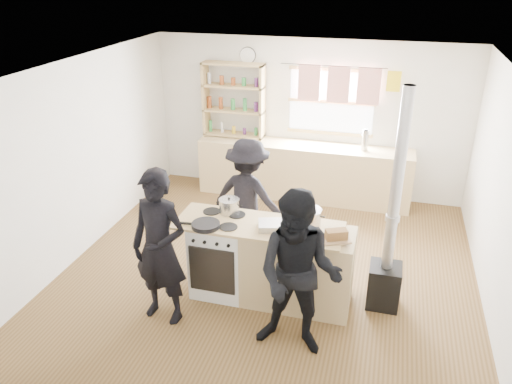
{
  "coord_description": "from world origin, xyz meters",
  "views": [
    {
      "loc": [
        1.24,
        -5.17,
        3.54
      ],
      "look_at": [
        -0.16,
        -0.1,
        1.1
      ],
      "focal_mm": 35.0,
      "sensor_mm": 36.0,
      "label": 1
    }
  ],
  "objects_px": {
    "bread_board": "(336,236)",
    "skillet_greens": "(206,225)",
    "thermos": "(365,140)",
    "person_far": "(248,197)",
    "stockpot_counter": "(307,217)",
    "person_near_right": "(299,275)",
    "flue_heater": "(388,255)",
    "stockpot_stove": "(229,206)",
    "person_near_left": "(160,248)",
    "cooking_island": "(271,262)",
    "roast_tray": "(275,225)"
  },
  "relations": [
    {
      "from": "cooking_island",
      "to": "person_near_left",
      "type": "distance_m",
      "value": 1.27
    },
    {
      "from": "roast_tray",
      "to": "flue_heater",
      "type": "xyz_separation_m",
      "value": [
        1.21,
        0.24,
        -0.32
      ]
    },
    {
      "from": "cooking_island",
      "to": "flue_heater",
      "type": "relative_size",
      "value": 0.79
    },
    {
      "from": "person_far",
      "to": "skillet_greens",
      "type": "bearing_deg",
      "value": 95.65
    },
    {
      "from": "bread_board",
      "to": "thermos",
      "type": "bearing_deg",
      "value": 88.54
    },
    {
      "from": "roast_tray",
      "to": "person_far",
      "type": "height_order",
      "value": "person_far"
    },
    {
      "from": "stockpot_counter",
      "to": "person_near_right",
      "type": "distance_m",
      "value": 0.87
    },
    {
      "from": "person_near_right",
      "to": "person_far",
      "type": "height_order",
      "value": "person_near_right"
    },
    {
      "from": "person_near_right",
      "to": "stockpot_counter",
      "type": "bearing_deg",
      "value": 97.69
    },
    {
      "from": "skillet_greens",
      "to": "stockpot_stove",
      "type": "distance_m",
      "value": 0.42
    },
    {
      "from": "skillet_greens",
      "to": "roast_tray",
      "type": "xyz_separation_m",
      "value": [
        0.72,
        0.17,
        0.01
      ]
    },
    {
      "from": "flue_heater",
      "to": "stockpot_stove",
      "type": "bearing_deg",
      "value": -179.55
    },
    {
      "from": "thermos",
      "to": "cooking_island",
      "type": "xyz_separation_m",
      "value": [
        -0.78,
        -2.77,
        -0.59
      ]
    },
    {
      "from": "stockpot_stove",
      "to": "stockpot_counter",
      "type": "distance_m",
      "value": 0.92
    },
    {
      "from": "person_near_right",
      "to": "person_far",
      "type": "xyz_separation_m",
      "value": [
        -0.99,
        1.7,
        -0.08
      ]
    },
    {
      "from": "roast_tray",
      "to": "bread_board",
      "type": "distance_m",
      "value": 0.67
    },
    {
      "from": "skillet_greens",
      "to": "person_near_left",
      "type": "bearing_deg",
      "value": -129.65
    },
    {
      "from": "person_far",
      "to": "stockpot_stove",
      "type": "bearing_deg",
      "value": 102.38
    },
    {
      "from": "thermos",
      "to": "stockpot_counter",
      "type": "height_order",
      "value": "thermos"
    },
    {
      "from": "roast_tray",
      "to": "stockpot_counter",
      "type": "bearing_deg",
      "value": 25.54
    },
    {
      "from": "thermos",
      "to": "person_far",
      "type": "height_order",
      "value": "person_far"
    },
    {
      "from": "thermos",
      "to": "skillet_greens",
      "type": "relative_size",
      "value": 0.96
    },
    {
      "from": "flue_heater",
      "to": "person_far",
      "type": "distance_m",
      "value": 1.96
    },
    {
      "from": "skillet_greens",
      "to": "bread_board",
      "type": "bearing_deg",
      "value": 3.77
    },
    {
      "from": "skillet_greens",
      "to": "person_near_left",
      "type": "xyz_separation_m",
      "value": [
        -0.35,
        -0.42,
        -0.1
      ]
    },
    {
      "from": "stockpot_counter",
      "to": "bread_board",
      "type": "relative_size",
      "value": 0.89
    },
    {
      "from": "skillet_greens",
      "to": "thermos",
      "type": "bearing_deg",
      "value": 63.81
    },
    {
      "from": "person_near_right",
      "to": "skillet_greens",
      "type": "bearing_deg",
      "value": 157.56
    },
    {
      "from": "skillet_greens",
      "to": "stockpot_stove",
      "type": "height_order",
      "value": "stockpot_stove"
    },
    {
      "from": "bread_board",
      "to": "person_near_left",
      "type": "bearing_deg",
      "value": -163.54
    },
    {
      "from": "stockpot_counter",
      "to": "bread_board",
      "type": "distance_m",
      "value": 0.42
    },
    {
      "from": "stockpot_counter",
      "to": "person_far",
      "type": "bearing_deg",
      "value": 137.22
    },
    {
      "from": "skillet_greens",
      "to": "cooking_island",
      "type": "bearing_deg",
      "value": 17.12
    },
    {
      "from": "person_near_left",
      "to": "stockpot_stove",
      "type": "bearing_deg",
      "value": 66.59
    },
    {
      "from": "cooking_island",
      "to": "roast_tray",
      "type": "bearing_deg",
      "value": -43.99
    },
    {
      "from": "bread_board",
      "to": "person_far",
      "type": "xyz_separation_m",
      "value": [
        -1.26,
        1.08,
        -0.21
      ]
    },
    {
      "from": "thermos",
      "to": "roast_tray",
      "type": "height_order",
      "value": "thermos"
    },
    {
      "from": "flue_heater",
      "to": "person_near_left",
      "type": "relative_size",
      "value": 1.46
    },
    {
      "from": "cooking_island",
      "to": "bread_board",
      "type": "relative_size",
      "value": 5.83
    },
    {
      "from": "skillet_greens",
      "to": "stockpot_counter",
      "type": "bearing_deg",
      "value": 17.12
    },
    {
      "from": "stockpot_counter",
      "to": "bread_board",
      "type": "bearing_deg",
      "value": -34.12
    },
    {
      "from": "thermos",
      "to": "stockpot_counter",
      "type": "distance_m",
      "value": 2.69
    },
    {
      "from": "bread_board",
      "to": "skillet_greens",
      "type": "bearing_deg",
      "value": -176.23
    },
    {
      "from": "skillet_greens",
      "to": "person_far",
      "type": "bearing_deg",
      "value": 83.51
    },
    {
      "from": "cooking_island",
      "to": "person_far",
      "type": "xyz_separation_m",
      "value": [
        -0.55,
        0.96,
        0.31
      ]
    },
    {
      "from": "flue_heater",
      "to": "person_far",
      "type": "bearing_deg",
      "value": 157.04
    },
    {
      "from": "skillet_greens",
      "to": "person_near_right",
      "type": "height_order",
      "value": "person_near_right"
    },
    {
      "from": "thermos",
      "to": "roast_tray",
      "type": "bearing_deg",
      "value": -104.76
    },
    {
      "from": "skillet_greens",
      "to": "flue_heater",
      "type": "xyz_separation_m",
      "value": [
        1.93,
        0.41,
        -0.31
      ]
    },
    {
      "from": "stockpot_counter",
      "to": "person_far",
      "type": "distance_m",
      "value": 1.27
    }
  ]
}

